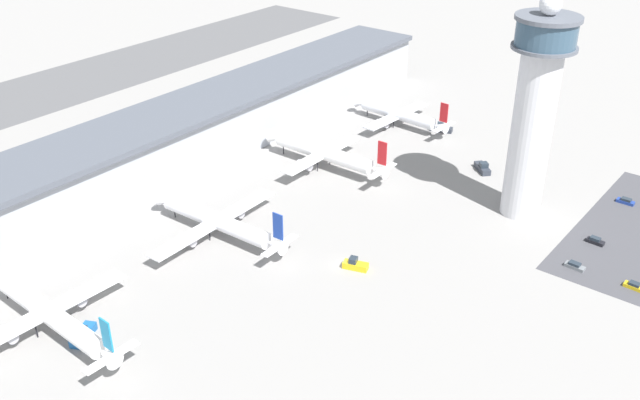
{
  "coord_description": "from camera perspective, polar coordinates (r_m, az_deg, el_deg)",
  "views": [
    {
      "loc": [
        -111.29,
        -80.32,
        91.53
      ],
      "look_at": [
        9.79,
        14.68,
        8.07
      ],
      "focal_mm": 40.0,
      "sensor_mm": 36.0,
      "label": 1
    }
  ],
  "objects": [
    {
      "name": "ground_plane",
      "position": [
        164.97,
        1.92,
        -5.25
      ],
      "size": [
        1000.0,
        1000.0,
        0.0
      ],
      "primitive_type": "plane",
      "color": "gray"
    },
    {
      "name": "terminal_building",
      "position": [
        204.52,
        -14.05,
        3.71
      ],
      "size": [
        242.88,
        25.0,
        17.35
      ],
      "color": "#A3A8B2",
      "rests_on": "ground"
    },
    {
      "name": "control_tower",
      "position": [
        181.44,
        16.83,
        7.16
      ],
      "size": [
        15.36,
        15.36,
        56.49
      ],
      "color": "silver",
      "rests_on": "ground"
    },
    {
      "name": "airplane_gate_alpha",
      "position": [
        152.93,
        -20.99,
        -8.4
      ],
      "size": [
        36.5,
        44.4,
        13.19
      ],
      "color": "white",
      "rests_on": "ground"
    },
    {
      "name": "airplane_gate_bravo",
      "position": [
        175.82,
        -8.21,
        -1.72
      ],
      "size": [
        40.53,
        41.14,
        12.67
      ],
      "color": "white",
      "rests_on": "ground"
    },
    {
      "name": "airplane_gate_charlie",
      "position": [
        207.69,
        0.34,
        3.76
      ],
      "size": [
        32.24,
        42.24,
        13.75
      ],
      "color": "white",
      "rests_on": "ground"
    },
    {
      "name": "airplane_gate_delta",
      "position": [
        239.29,
        6.33,
        6.81
      ],
      "size": [
        31.2,
        36.91,
        12.16
      ],
      "color": "silver",
      "rests_on": "ground"
    },
    {
      "name": "service_truck_catering",
      "position": [
        150.66,
        -18.45,
        -10.16
      ],
      "size": [
        7.23,
        5.23,
        3.18
      ],
      "color": "black",
      "rests_on": "ground"
    },
    {
      "name": "service_truck_fuel",
      "position": [
        237.71,
        9.65,
        5.67
      ],
      "size": [
        4.39,
        7.59,
        2.88
      ],
      "color": "black",
      "rests_on": "ground"
    },
    {
      "name": "service_truck_baggage",
      "position": [
        212.62,
        12.88,
        2.52
      ],
      "size": [
        6.64,
        7.02,
        2.99
      ],
      "color": "black",
      "rests_on": "ground"
    },
    {
      "name": "service_truck_water",
      "position": [
        163.5,
        2.83,
        -5.2
      ],
      "size": [
        4.0,
        6.2,
        2.78
      ],
      "color": "black",
      "rests_on": "ground"
    },
    {
      "name": "car_navy_sedan",
      "position": [
        173.76,
        19.71,
        -4.99
      ],
      "size": [
        2.02,
        4.63,
        1.43
      ],
      "color": "black",
      "rests_on": "ground"
    },
    {
      "name": "car_maroon_suv",
      "position": [
        206.99,
        23.26,
        -0.09
      ],
      "size": [
        1.85,
        4.57,
        1.48
      ],
      "color": "black",
      "rests_on": "ground"
    },
    {
      "name": "car_blue_compact",
      "position": [
        185.12,
        21.16,
        -3.07
      ],
      "size": [
        1.92,
        4.32,
        1.59
      ],
      "color": "black",
      "rests_on": "ground"
    },
    {
      "name": "car_yellow_taxi",
      "position": [
        171.56,
        23.81,
        -6.31
      ],
      "size": [
        1.94,
        4.17,
        1.48
      ],
      "color": "black",
      "rests_on": "ground"
    }
  ]
}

